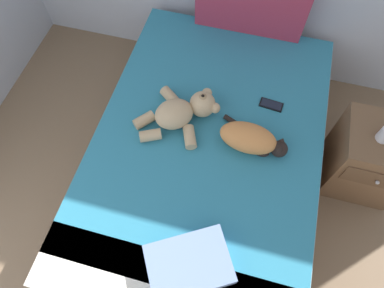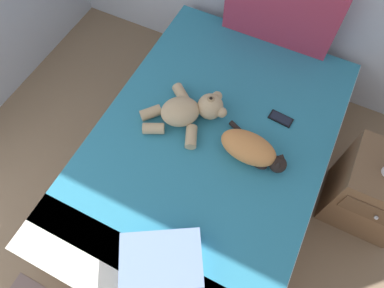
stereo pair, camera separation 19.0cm
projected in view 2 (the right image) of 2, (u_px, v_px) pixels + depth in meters
name	position (u px, v px, depth m)	size (l,w,h in m)	color
bed	(208.00, 159.00, 2.28)	(1.43, 2.09, 0.50)	brown
patterned_cushion	(281.00, 11.00, 2.25)	(0.77, 0.10, 0.48)	#A5334C
cat	(251.00, 149.00, 1.96)	(0.42, 0.27, 0.15)	#D18447
teddy_bear	(189.00, 111.00, 2.08)	(0.51, 0.44, 0.17)	tan
cell_phone	(281.00, 119.00, 2.13)	(0.15, 0.09, 0.01)	black
throw_pillow	(162.00, 261.00, 1.68)	(0.40, 0.28, 0.11)	#728CB7
nightstand	(374.00, 192.00, 2.12)	(0.47, 0.44, 0.59)	brown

